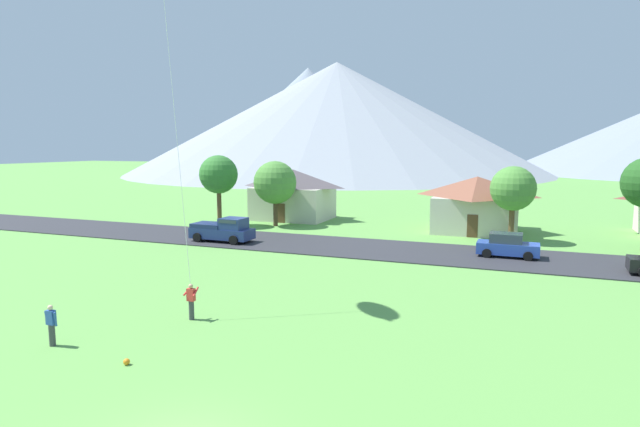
{
  "coord_description": "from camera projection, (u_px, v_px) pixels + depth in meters",
  "views": [
    {
      "loc": [
        8.03,
        -10.36,
        7.93
      ],
      "look_at": [
        -1.67,
        14.76,
        4.39
      ],
      "focal_mm": 29.14,
      "sensor_mm": 36.0,
      "label": 1
    }
  ],
  "objects": [
    {
      "name": "mountain_east_ridge",
      "position": [
        308.0,
        119.0,
        173.26
      ],
      "size": [
        73.19,
        73.19,
        33.41
      ],
      "primitive_type": "cone",
      "color": "gray",
      "rests_on": "ground"
    },
    {
      "name": "pickup_truck_navy_east_side",
      "position": [
        223.0,
        230.0,
        42.6
      ],
      "size": [
        5.21,
        2.35,
        1.99
      ],
      "color": "navy",
      "rests_on": "road_strip"
    },
    {
      "name": "road_strip",
      "position": [
        402.0,
        251.0,
        39.08
      ],
      "size": [
        160.0,
        7.83,
        0.08
      ],
      "primitive_type": "cube",
      "color": "#2D2D33",
      "rests_on": "ground"
    },
    {
      "name": "tree_right_of_center",
      "position": [
        275.0,
        183.0,
        50.88
      ],
      "size": [
        4.22,
        4.22,
        6.42
      ],
      "color": "#4C3823",
      "rests_on": "ground"
    },
    {
      "name": "tree_left_of_center",
      "position": [
        513.0,
        189.0,
        42.39
      ],
      "size": [
        3.66,
        3.66,
        6.26
      ],
      "color": "brown",
      "rests_on": "ground"
    },
    {
      "name": "mountain_far_east_ridge",
      "position": [
        337.0,
        118.0,
        147.38
      ],
      "size": [
        116.83,
        116.83,
        31.15
      ],
      "primitive_type": "cone",
      "color": "#8E939E",
      "rests_on": "ground"
    },
    {
      "name": "soccer_ball",
      "position": [
        127.0,
        362.0,
        18.85
      ],
      "size": [
        0.24,
        0.24,
        0.24
      ],
      "primitive_type": "sphere",
      "color": "orange",
      "rests_on": "ground"
    },
    {
      "name": "parked_car_blue_mid_west",
      "position": [
        507.0,
        246.0,
        36.78
      ],
      "size": [
        4.22,
        2.13,
        1.68
      ],
      "color": "#2847A8",
      "rests_on": "road_strip"
    },
    {
      "name": "house_leftmost",
      "position": [
        477.0,
        203.0,
        48.13
      ],
      "size": [
        7.92,
        8.21,
        5.09
      ],
      "color": "beige",
      "rests_on": "ground"
    },
    {
      "name": "house_left_center",
      "position": [
        293.0,
        193.0,
        55.96
      ],
      "size": [
        8.41,
        6.61,
        5.38
      ],
      "color": "beige",
      "rests_on": "ground"
    },
    {
      "name": "tree_near_right",
      "position": [
        219.0,
        175.0,
        50.72
      ],
      "size": [
        3.76,
        3.76,
        6.99
      ],
      "color": "brown",
      "rests_on": "ground"
    },
    {
      "name": "watcher_person",
      "position": [
        51.0,
        324.0,
        20.57
      ],
      "size": [
        0.56,
        0.24,
        1.68
      ],
      "color": "#3D3D42",
      "rests_on": "ground"
    }
  ]
}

